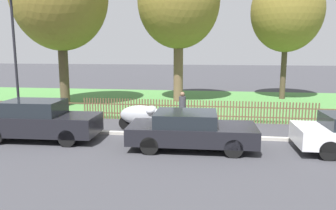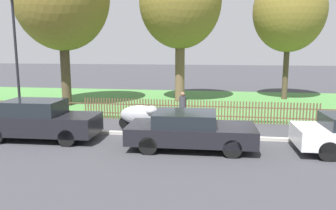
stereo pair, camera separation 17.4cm
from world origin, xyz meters
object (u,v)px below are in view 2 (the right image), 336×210
at_px(parked_car_silver_hatchback, 39,120).
at_px(covered_motorcycle, 143,115).
at_px(tree_behind_motorcycle, 180,2).
at_px(street_lamp, 14,38).
at_px(tree_mid_park, 289,11).
at_px(pedestrian_by_lamp, 183,107).
at_px(parked_car_black_saloon, 190,130).

bearing_deg(parked_car_silver_hatchback, covered_motorcycle, 27.19).
height_order(tree_behind_motorcycle, street_lamp, tree_behind_motorcycle).
distance_m(tree_mid_park, pedestrian_by_lamp, 11.97).
distance_m(parked_car_silver_hatchback, tree_behind_motorcycle, 12.33).
distance_m(parked_car_black_saloon, tree_behind_motorcycle, 11.99).
height_order(parked_car_black_saloon, pedestrian_by_lamp, pedestrian_by_lamp).
relative_size(tree_behind_motorcycle, tree_mid_park, 1.09).
bearing_deg(parked_car_black_saloon, street_lamp, 163.21).
bearing_deg(street_lamp, parked_car_silver_hatchback, -42.26).
bearing_deg(covered_motorcycle, tree_behind_motorcycle, 88.57).
relative_size(parked_car_black_saloon, covered_motorcycle, 2.21).
bearing_deg(parked_car_silver_hatchback, tree_mid_park, 45.23).
distance_m(covered_motorcycle, pedestrian_by_lamp, 1.96).
bearing_deg(tree_behind_motorcycle, parked_car_black_saloon, -81.18).
xyz_separation_m(parked_car_silver_hatchback, parked_car_black_saloon, (5.76, -0.25, -0.10)).
height_order(covered_motorcycle, tree_behind_motorcycle, tree_behind_motorcycle).
height_order(tree_mid_park, street_lamp, tree_mid_park).
bearing_deg(parked_car_silver_hatchback, parked_car_black_saloon, -4.61).
relative_size(covered_motorcycle, street_lamp, 0.32).
bearing_deg(parked_car_black_saloon, tree_behind_motorcycle, 97.04).
relative_size(parked_car_silver_hatchback, tree_behind_motorcycle, 0.47).
xyz_separation_m(parked_car_silver_hatchback, tree_behind_motorcycle, (4.15, 10.16, 5.63)).
relative_size(parked_car_black_saloon, tree_mid_park, 0.51).
distance_m(covered_motorcycle, tree_behind_motorcycle, 9.99).
height_order(tree_mid_park, pedestrian_by_lamp, tree_mid_park).
height_order(parked_car_black_saloon, tree_mid_park, tree_mid_park).
xyz_separation_m(covered_motorcycle, tree_mid_park, (7.63, 10.16, 5.25)).
bearing_deg(parked_car_black_saloon, pedestrian_by_lamp, 98.74).
distance_m(pedestrian_by_lamp, street_lamp, 7.88).
height_order(parked_car_silver_hatchback, covered_motorcycle, parked_car_silver_hatchback).
distance_m(parked_car_black_saloon, tree_mid_park, 14.52).
xyz_separation_m(parked_car_black_saloon, covered_motorcycle, (-2.21, 2.25, -0.01)).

